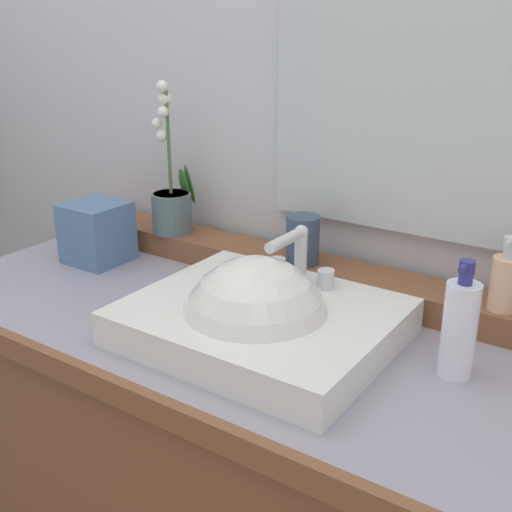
{
  "coord_description": "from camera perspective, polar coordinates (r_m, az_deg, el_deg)",
  "views": [
    {
      "loc": [
        0.61,
        -0.88,
        1.43
      ],
      "look_at": [
        0.02,
        -0.01,
        1.03
      ],
      "focal_mm": 44.54,
      "sensor_mm": 36.0,
      "label": 1
    }
  ],
  "objects": [
    {
      "name": "vanity_cabinet",
      "position": [
        1.45,
        -0.45,
        -21.85
      ],
      "size": [
        1.39,
        0.59,
        0.9
      ],
      "color": "brown",
      "rests_on": "ground"
    },
    {
      "name": "wall_back",
      "position": [
        1.42,
        9.15,
        18.22
      ],
      "size": [
        3.35,
        0.2,
        2.75
      ],
      "primitive_type": "cube",
      "color": "silver",
      "rests_on": "ground"
    },
    {
      "name": "lotion_bottle",
      "position": [
        1.04,
        17.8,
        -6.15
      ],
      "size": [
        0.05,
        0.06,
        0.2
      ],
      "color": "white",
      "rests_on": "vanity_cabinet"
    },
    {
      "name": "tissue_box",
      "position": [
        1.52,
        -14.09,
        2.08
      ],
      "size": [
        0.13,
        0.13,
        0.14
      ],
      "primitive_type": "cube",
      "rotation": [
        0.0,
        0.0,
        -0.0
      ],
      "color": "#50729D",
      "rests_on": "vanity_cabinet"
    },
    {
      "name": "soap_bar",
      "position": [
        1.25,
        -1.57,
        -0.96
      ],
      "size": [
        0.07,
        0.04,
        0.02
      ],
      "primitive_type": "ellipsoid",
      "color": "beige",
      "rests_on": "sink_basin"
    },
    {
      "name": "tumbler_cup",
      "position": [
        1.32,
        4.21,
        1.47
      ],
      "size": [
        0.07,
        0.07,
        0.1
      ],
      "primitive_type": "cylinder",
      "color": "#364761",
      "rests_on": "back_ledge"
    },
    {
      "name": "back_ledge",
      "position": [
        1.36,
        4.83,
        -1.45
      ],
      "size": [
        1.31,
        0.11,
        0.05
      ],
      "primitive_type": "cube",
      "color": "brown",
      "rests_on": "vanity_cabinet"
    },
    {
      "name": "mirror",
      "position": [
        1.26,
        13.07,
        13.83
      ],
      "size": [
        0.55,
        0.02,
        0.53
      ],
      "primitive_type": "cube",
      "color": "silver"
    },
    {
      "name": "potted_plant",
      "position": [
        1.52,
        -7.58,
        5.06
      ],
      "size": [
        0.1,
        0.11,
        0.35
      ],
      "color": "#506669",
      "rests_on": "back_ledge"
    },
    {
      "name": "soap_dispenser",
      "position": [
        1.18,
        21.45,
        -2.12
      ],
      "size": [
        0.05,
        0.05,
        0.13
      ],
      "color": "#E3B38F",
      "rests_on": "back_ledge"
    },
    {
      "name": "sink_basin",
      "position": [
        1.12,
        0.18,
        -6.35
      ],
      "size": [
        0.45,
        0.38,
        0.29
      ],
      "color": "white",
      "rests_on": "vanity_cabinet"
    }
  ]
}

